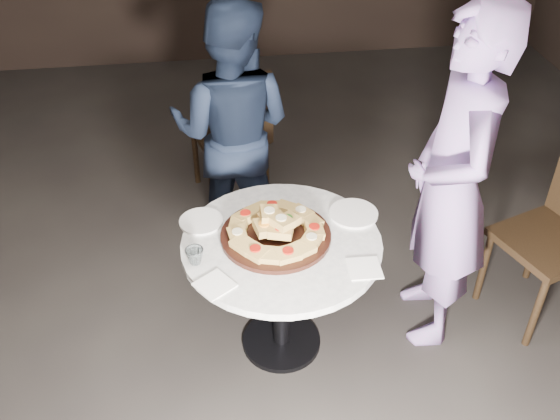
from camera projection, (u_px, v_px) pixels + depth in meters
name	position (u px, v px, depth m)	size (l,w,h in m)	color
floor	(270.00, 341.00, 3.09)	(7.00, 7.00, 0.00)	black
table	(282.00, 262.00, 2.76)	(1.06, 1.06, 0.65)	black
serving_board	(276.00, 236.00, 2.70)	(0.48, 0.48, 0.02)	black
focaccia_pile	(276.00, 228.00, 2.68)	(0.43, 0.43, 0.11)	#B48D45
plate_left	(201.00, 221.00, 2.79)	(0.20, 0.20, 0.01)	white
plate_right	(354.00, 213.00, 2.84)	(0.22, 0.22, 0.01)	white
water_glass	(195.00, 256.00, 2.56)	(0.08, 0.08, 0.07)	silver
napkin_near	(215.00, 285.00, 2.47)	(0.13, 0.13, 0.01)	white
napkin_far	(365.00, 268.00, 2.55)	(0.13, 0.13, 0.01)	white
chair_far	(233.00, 128.00, 3.76)	(0.52, 0.53, 0.90)	black
diner_navy	(232.00, 131.00, 3.32)	(0.70, 0.55, 1.44)	black
diner_teal	(451.00, 187.00, 2.72)	(0.60, 0.40, 1.65)	#866DAE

